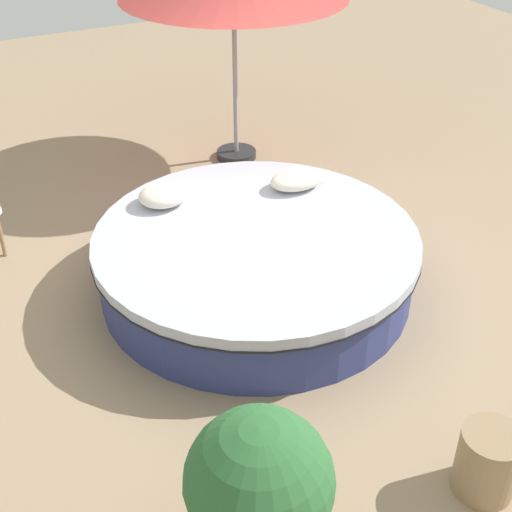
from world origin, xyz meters
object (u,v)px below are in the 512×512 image
(throw_pillow_1, at_px, (164,195))
(planter, at_px, (259,490))
(side_table, at_px, (488,462))
(round_bed, at_px, (256,261))
(throw_pillow_0, at_px, (297,179))

(throw_pillow_1, relative_size, planter, 0.42)
(planter, xyz_separation_m, side_table, (1.39, -0.17, -0.36))
(planter, bearing_deg, throw_pillow_1, 78.30)
(throw_pillow_1, relative_size, side_table, 0.97)
(round_bed, bearing_deg, planter, -116.37)
(planter, bearing_deg, round_bed, 63.63)
(throw_pillow_0, distance_m, planter, 3.25)
(round_bed, distance_m, planter, 2.48)
(throw_pillow_0, relative_size, throw_pillow_1, 1.17)
(planter, bearing_deg, side_table, -7.08)
(round_bed, height_order, throw_pillow_0, throw_pillow_0)
(throw_pillow_1, distance_m, side_table, 3.27)
(round_bed, xyz_separation_m, throw_pillow_0, (0.67, 0.52, 0.34))
(throw_pillow_0, bearing_deg, throw_pillow_1, 167.72)
(side_table, bearing_deg, throw_pillow_1, 103.83)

